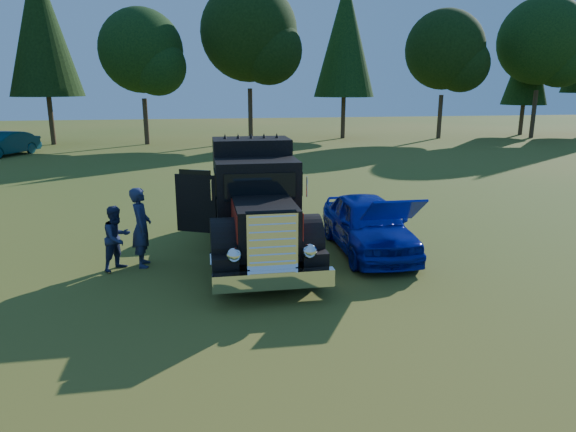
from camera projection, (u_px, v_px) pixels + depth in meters
The scene contains 7 objects.
ground at pixel (208, 283), 11.72m from camera, with size 120.00×120.00×0.00m, color #335519.
treeline at pixel (170, 37), 35.81m from camera, with size 72.10×24.04×13.84m.
diamond_t_truck at pixel (255, 208), 13.41m from camera, with size 3.29×7.16×3.00m.
hotrod_coupe at pixel (368, 224), 13.81m from camera, with size 1.84×4.46×1.89m.
spectator_near at pixel (141, 227), 12.63m from camera, with size 0.73×0.48×1.99m, color #1D2844.
spectator_far at pixel (117, 238), 12.42m from camera, with size 0.78×0.61×1.60m, color #1D2945.
distant_teal_car at pixel (5, 144), 32.64m from camera, with size 1.59×4.56×1.50m, color #093A38.
Camera 1 is at (-0.04, -11.12, 4.39)m, focal length 32.00 mm.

